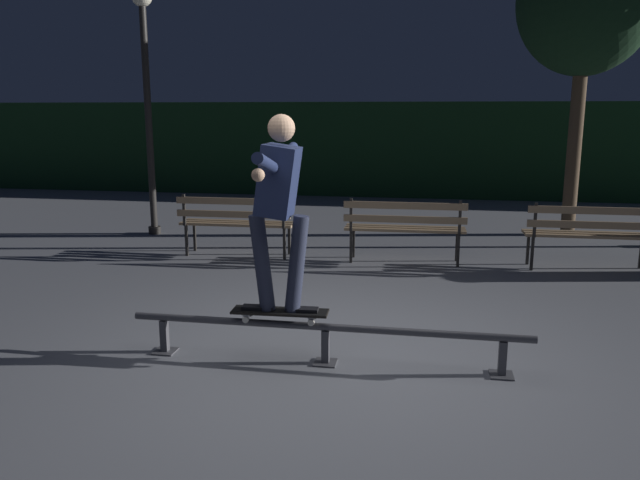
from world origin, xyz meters
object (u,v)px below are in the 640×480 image
(skateboard, at_px, (280,312))
(park_bench_leftmost, at_px, (236,219))
(tree_far_right, at_px, (586,1))
(lamp_post_left, at_px, (146,80))
(park_bench_right_center, at_px, (591,230))
(grind_rail, at_px, (325,333))
(skateboarder, at_px, (279,197))
(park_bench_left_center, at_px, (405,224))

(skateboard, bearing_deg, park_bench_leftmost, 112.96)
(park_bench_leftmost, bearing_deg, tree_far_right, 26.45)
(park_bench_leftmost, relative_size, lamp_post_left, 0.41)
(skateboard, relative_size, park_bench_right_center, 0.49)
(lamp_post_left, bearing_deg, skateboard, -55.45)
(grind_rail, xyz_separation_m, tree_far_right, (3.05, 5.94, 3.39))
(skateboarder, height_order, park_bench_leftmost, skateboarder)
(skateboarder, bearing_deg, lamp_post_left, 124.58)
(lamp_post_left, bearing_deg, park_bench_left_center, -17.74)
(tree_far_right, bearing_deg, park_bench_left_center, -136.53)
(skateboarder, distance_m, lamp_post_left, 5.98)
(skateboard, height_order, park_bench_right_center, park_bench_right_center)
(skateboarder, distance_m, park_bench_left_center, 3.69)
(grind_rail, relative_size, park_bench_right_center, 2.02)
(skateboard, height_order, park_bench_left_center, park_bench_left_center)
(tree_far_right, xyz_separation_m, lamp_post_left, (-6.75, -1.10, -1.17))
(park_bench_leftmost, relative_size, park_bench_right_center, 1.00)
(skateboard, relative_size, skateboarder, 0.50)
(park_bench_left_center, xyz_separation_m, lamp_post_left, (-4.18, 1.34, 1.94))
(grind_rail, height_order, park_bench_leftmost, park_bench_leftmost)
(tree_far_right, bearing_deg, skateboard, -119.99)
(park_bench_right_center, xyz_separation_m, tree_far_right, (0.24, 2.44, 3.11))
(skateboard, bearing_deg, lamp_post_left, 124.55)
(park_bench_left_center, height_order, park_bench_right_center, same)
(grind_rail, relative_size, lamp_post_left, 0.83)
(skateboarder, bearing_deg, grind_rail, -0.02)
(tree_far_right, relative_size, lamp_post_left, 1.24)
(skateboard, distance_m, park_bench_right_center, 4.73)
(grind_rail, height_order, skateboarder, skateboarder)
(park_bench_right_center, bearing_deg, skateboarder, -132.28)
(lamp_post_left, bearing_deg, tree_far_right, 9.29)
(tree_far_right, bearing_deg, park_bench_right_center, -95.72)
(grind_rail, bearing_deg, park_bench_leftmost, 117.93)
(tree_far_right, height_order, lamp_post_left, tree_far_right)
(park_bench_right_center, bearing_deg, grind_rail, -128.79)
(park_bench_right_center, height_order, lamp_post_left, lamp_post_left)
(park_bench_leftmost, height_order, park_bench_left_center, same)
(park_bench_left_center, bearing_deg, lamp_post_left, 162.26)
(park_bench_left_center, relative_size, park_bench_right_center, 1.00)
(grind_rail, relative_size, tree_far_right, 0.67)
(lamp_post_left, bearing_deg, grind_rail, -52.56)
(grind_rail, distance_m, lamp_post_left, 6.48)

